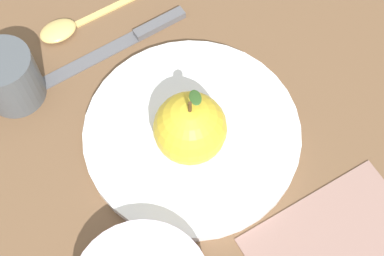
{
  "coord_description": "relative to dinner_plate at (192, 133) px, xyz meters",
  "views": [
    {
      "loc": [
        -0.24,
        -0.15,
        0.55
      ],
      "look_at": [
        -0.02,
        -0.01,
        0.02
      ],
      "focal_mm": 49.68,
      "sensor_mm": 36.0,
      "label": 1
    }
  ],
  "objects": [
    {
      "name": "ground_plane",
      "position": [
        0.02,
        0.01,
        -0.01
      ],
      "size": [
        2.4,
        2.4,
        0.0
      ],
      "primitive_type": "plane",
      "color": "brown"
    },
    {
      "name": "dinner_plate",
      "position": [
        0.0,
        0.0,
        0.0
      ],
      "size": [
        0.25,
        0.25,
        0.01
      ],
      "color": "white",
      "rests_on": "ground_plane"
    },
    {
      "name": "apple",
      "position": [
        -0.02,
        -0.01,
        0.05
      ],
      "size": [
        0.08,
        0.08,
        0.09
      ],
      "color": "gold",
      "rests_on": "dinner_plate"
    },
    {
      "name": "cup",
      "position": [
        -0.06,
        0.21,
        0.03
      ],
      "size": [
        0.07,
        0.07,
        0.07
      ],
      "color": "#4C5156",
      "rests_on": "ground_plane"
    },
    {
      "name": "knife",
      "position": [
        0.06,
        0.14,
        -0.01
      ],
      "size": [
        0.2,
        0.11,
        0.01
      ],
      "color": "#59595E",
      "rests_on": "ground_plane"
    },
    {
      "name": "spoon",
      "position": [
        0.05,
        0.21,
        -0.0
      ],
      "size": [
        0.16,
        0.09,
        0.01
      ],
      "color": "#D8B766",
      "rests_on": "ground_plane"
    },
    {
      "name": "linen_napkin",
      "position": [
        -0.03,
        -0.19,
        -0.01
      ],
      "size": [
        0.21,
        0.18,
        0.0
      ],
      "primitive_type": "cube",
      "rotation": [
        0.0,
        0.0,
        1.08
      ],
      "color": "gray",
      "rests_on": "ground_plane"
    }
  ]
}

